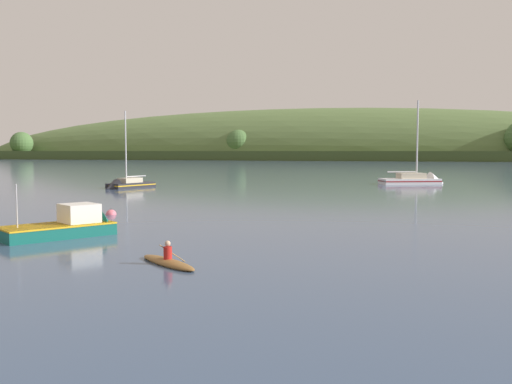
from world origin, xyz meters
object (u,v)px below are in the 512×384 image
(mooring_buoy_off_fishing_boat, at_px, (111,215))
(canoe_with_paddler, at_px, (168,262))
(sailboat_outer_reach, at_px, (418,182))
(fishing_boat_moored, at_px, (70,229))
(sailboat_near_mooring, at_px, (126,186))

(mooring_buoy_off_fishing_boat, bearing_deg, canoe_with_paddler, -52.38)
(sailboat_outer_reach, xyz_separation_m, fishing_boat_moored, (-16.65, -50.93, 0.06))
(fishing_boat_moored, relative_size, mooring_buoy_off_fishing_boat, 7.80)
(sailboat_near_mooring, xyz_separation_m, sailboat_outer_reach, (32.30, 17.61, 0.08))
(canoe_with_paddler, height_order, mooring_buoy_off_fishing_boat, canoe_with_paddler)
(sailboat_near_mooring, distance_m, fishing_boat_moored, 36.82)
(sailboat_near_mooring, relative_size, sailboat_outer_reach, 0.82)
(sailboat_outer_reach, relative_size, fishing_boat_moored, 1.97)
(fishing_boat_moored, height_order, canoe_with_paddler, fishing_boat_moored)
(fishing_boat_moored, bearing_deg, canoe_with_paddler, -92.11)
(fishing_boat_moored, xyz_separation_m, canoe_with_paddler, (7.89, -5.20, -0.23))
(canoe_with_paddler, bearing_deg, sailboat_outer_reach, -63.69)
(fishing_boat_moored, height_order, mooring_buoy_off_fishing_boat, fishing_boat_moored)
(fishing_boat_moored, relative_size, canoe_with_paddler, 1.80)
(sailboat_outer_reach, xyz_separation_m, mooring_buoy_off_fishing_boat, (-19.63, -42.04, -0.27))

